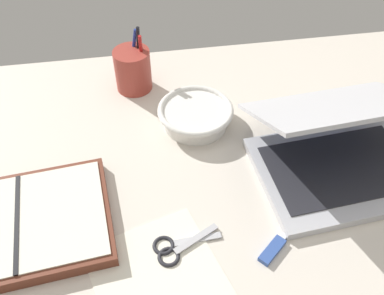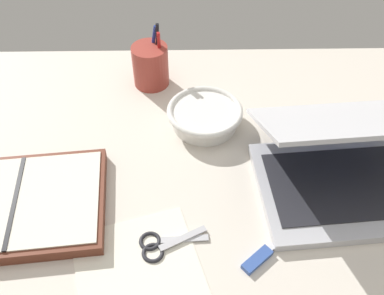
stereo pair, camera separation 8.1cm
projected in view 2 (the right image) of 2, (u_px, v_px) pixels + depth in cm
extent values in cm
cube|color=beige|center=(208.00, 198.00, 83.25)|extent=(140.00, 100.00, 2.00)
cube|color=#B7B7BC|center=(343.00, 187.00, 82.72)|extent=(34.35, 27.01, 1.80)
cube|color=#232328|center=(344.00, 183.00, 81.99)|extent=(29.92, 19.85, 0.24)
cube|color=#B7B7BC|center=(347.00, 120.00, 78.78)|extent=(34.15, 24.48, 12.31)
cube|color=navy|center=(347.00, 122.00, 78.65)|extent=(31.37, 21.89, 10.72)
cylinder|color=silver|center=(206.00, 118.00, 94.95)|extent=(14.28, 14.28, 4.01)
torus|color=silver|center=(207.00, 111.00, 93.51)|extent=(16.80, 16.80, 1.34)
cylinder|color=#9E382D|center=(151.00, 66.00, 103.39)|extent=(8.67, 8.67, 10.24)
cylinder|color=black|center=(158.00, 51.00, 102.19)|extent=(1.53, 1.64, 14.69)
cylinder|color=#233899|center=(152.00, 51.00, 103.07)|extent=(3.17, 1.26, 13.61)
cylinder|color=#B21E1E|center=(160.00, 56.00, 101.68)|extent=(0.85, 1.75, 13.33)
cube|color=brown|center=(17.00, 205.00, 79.21)|extent=(34.28, 26.37, 2.48)
cube|color=silver|center=(58.00, 197.00, 78.84)|extent=(16.87, 22.60, 0.30)
cube|color=black|center=(15.00, 200.00, 78.11)|extent=(2.88, 21.22, 0.30)
cube|color=#B7B7BC|center=(183.00, 238.00, 75.06)|extent=(8.61, 5.18, 0.30)
cube|color=#B7B7BC|center=(183.00, 239.00, 75.28)|extent=(9.10, 1.68, 0.30)
torus|color=#232328|center=(153.00, 253.00, 73.38)|extent=(3.90, 3.90, 0.70)
torus|color=#232328|center=(150.00, 241.00, 74.99)|extent=(3.90, 3.90, 0.70)
cube|color=silver|center=(144.00, 290.00, 68.91)|extent=(27.58, 32.73, 0.16)
cube|color=#33519E|center=(257.00, 260.00, 72.25)|extent=(5.85, 5.43, 1.00)
cube|color=silver|center=(271.00, 247.00, 73.91)|extent=(1.69, 1.69, 0.60)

